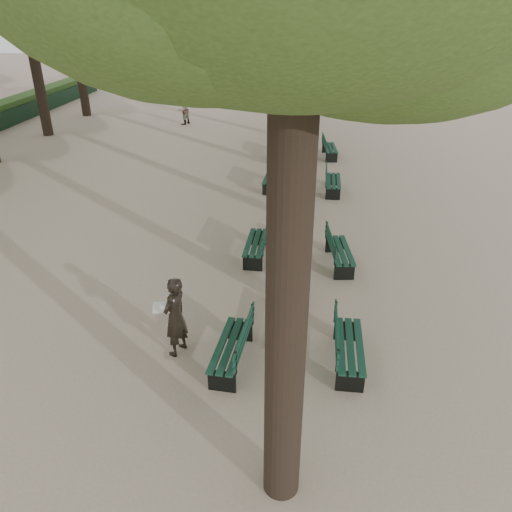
# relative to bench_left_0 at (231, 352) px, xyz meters

# --- Properties ---
(ground) EXTENTS (120.00, 120.00, 0.00)m
(ground) POSITION_rel_bench_left_0_xyz_m (-0.37, -0.67, -0.27)
(ground) COLOR tan
(ground) RESTS_ON ground
(bench_left_0) EXTENTS (0.71, 1.84, 0.92)m
(bench_left_0) POSITION_rel_bench_left_0_xyz_m (0.00, 0.00, 0.00)
(bench_left_0) COLOR black
(bench_left_0) RESTS_ON ground
(bench_left_1) EXTENTS (0.60, 1.81, 0.92)m
(bench_left_1) POSITION_rel_bench_left_0_xyz_m (0.00, 4.58, 0.00)
(bench_left_1) COLOR black
(bench_left_1) RESTS_ON ground
(bench_left_2) EXTENTS (0.66, 1.83, 0.92)m
(bench_left_2) POSITION_rel_bench_left_0_xyz_m (0.00, 10.30, 0.00)
(bench_left_2) COLOR black
(bench_left_2) RESTS_ON ground
(bench_left_3) EXTENTS (0.58, 1.80, 0.92)m
(bench_left_3) POSITION_rel_bench_left_0_xyz_m (0.00, 14.63, 0.00)
(bench_left_3) COLOR black
(bench_left_3) RESTS_ON ground
(bench_right_0) EXTENTS (0.59, 1.81, 0.92)m
(bench_right_0) POSITION_rel_bench_left_0_xyz_m (2.27, 0.24, 0.00)
(bench_right_0) COLOR black
(bench_right_0) RESTS_ON ground
(bench_right_1) EXTENTS (0.78, 1.86, 0.92)m
(bench_right_1) POSITION_rel_bench_left_0_xyz_m (2.27, 4.35, 0.00)
(bench_right_1) COLOR black
(bench_right_1) RESTS_ON ground
(bench_right_2) EXTENTS (0.60, 1.81, 0.92)m
(bench_right_2) POSITION_rel_bench_left_0_xyz_m (2.27, 10.08, 0.00)
(bench_right_2) COLOR black
(bench_right_2) RESTS_ON ground
(bench_right_3) EXTENTS (0.72, 1.84, 0.92)m
(bench_right_3) POSITION_rel_bench_left_0_xyz_m (2.27, 14.68, 0.00)
(bench_right_3) COLOR black
(bench_right_3) RESTS_ON ground
(man_with_map) EXTENTS (0.72, 0.76, 1.71)m
(man_with_map) POSITION_rel_bench_left_0_xyz_m (-1.14, 0.26, 0.58)
(man_with_map) COLOR black
(man_with_map) RESTS_ON ground
(pedestrian_b) EXTENTS (0.87, 1.22, 1.84)m
(pedestrian_b) POSITION_rel_bench_left_0_xyz_m (6.85, 23.07, 0.65)
(pedestrian_b) COLOR #262628
(pedestrian_b) RESTS_ON ground
(pedestrian_d) EXTENTS (0.84, 0.48, 1.63)m
(pedestrian_d) POSITION_rel_bench_left_0_xyz_m (-0.99, 25.07, 0.54)
(pedestrian_d) COLOR #262628
(pedestrian_d) RESTS_ON ground
(pedestrian_a) EXTENTS (0.63, 0.84, 1.60)m
(pedestrian_a) POSITION_rel_bench_left_0_xyz_m (-5.84, 20.58, 0.53)
(pedestrian_a) COLOR #262628
(pedestrian_a) RESTS_ON ground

